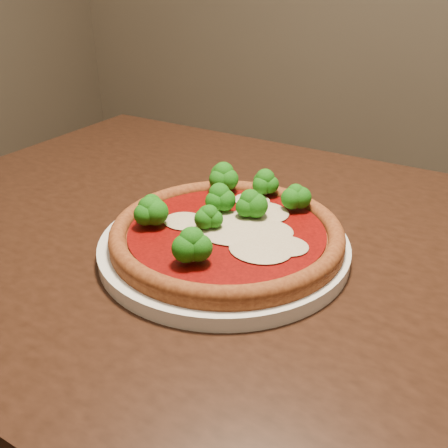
% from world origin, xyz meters
% --- Properties ---
extents(dining_table, '(1.22, 0.85, 0.75)m').
position_xyz_m(dining_table, '(-0.13, 0.04, 0.64)').
color(dining_table, black).
rests_on(dining_table, floor).
extents(plate, '(0.31, 0.31, 0.02)m').
position_xyz_m(plate, '(-0.17, -0.01, 0.76)').
color(plate, white).
rests_on(plate, dining_table).
extents(pizza, '(0.29, 0.29, 0.06)m').
position_xyz_m(pizza, '(-0.17, 0.00, 0.78)').
color(pizza, brown).
rests_on(pizza, plate).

